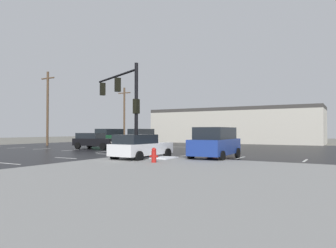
{
  "coord_description": "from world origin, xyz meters",
  "views": [
    {
      "loc": [
        16.24,
        -20.66,
        1.85
      ],
      "look_at": [
        0.44,
        6.9,
        2.51
      ],
      "focal_mm": 33.51,
      "sensor_mm": 36.0,
      "label": 1
    }
  ],
  "objects_px": {
    "traffic_signal_mast": "(124,96)",
    "suv_tan": "(141,137)",
    "sedan_red": "(220,140)",
    "utility_pole_distant": "(124,114)",
    "utility_pole_far": "(48,107)",
    "suv_blue": "(215,142)",
    "suv_green": "(110,137)",
    "sedan_white": "(141,146)",
    "fire_hydrant": "(154,155)",
    "sedan_black": "(95,140)"
  },
  "relations": [
    {
      "from": "sedan_red",
      "to": "suv_green",
      "type": "relative_size",
      "value": 0.94
    },
    {
      "from": "sedan_white",
      "to": "utility_pole_distant",
      "type": "bearing_deg",
      "value": 42.0
    },
    {
      "from": "traffic_signal_mast",
      "to": "utility_pole_distant",
      "type": "height_order",
      "value": "utility_pole_distant"
    },
    {
      "from": "suv_blue",
      "to": "utility_pole_far",
      "type": "xyz_separation_m",
      "value": [
        -24.45,
        6.97,
        3.64
      ]
    },
    {
      "from": "suv_green",
      "to": "utility_pole_distant",
      "type": "bearing_deg",
      "value": 23.98
    },
    {
      "from": "sedan_black",
      "to": "suv_green",
      "type": "height_order",
      "value": "suv_green"
    },
    {
      "from": "suv_green",
      "to": "sedan_white",
      "type": "distance_m",
      "value": 19.75
    },
    {
      "from": "traffic_signal_mast",
      "to": "sedan_red",
      "type": "bearing_deg",
      "value": -66.04
    },
    {
      "from": "traffic_signal_mast",
      "to": "suv_green",
      "type": "height_order",
      "value": "traffic_signal_mast"
    },
    {
      "from": "suv_blue",
      "to": "sedan_red",
      "type": "distance_m",
      "value": 14.58
    },
    {
      "from": "sedan_red",
      "to": "utility_pole_distant",
      "type": "height_order",
      "value": "utility_pole_distant"
    },
    {
      "from": "sedan_red",
      "to": "sedan_white",
      "type": "bearing_deg",
      "value": 5.44
    },
    {
      "from": "suv_blue",
      "to": "suv_green",
      "type": "height_order",
      "value": "same"
    },
    {
      "from": "traffic_signal_mast",
      "to": "suv_blue",
      "type": "bearing_deg",
      "value": -130.89
    },
    {
      "from": "fire_hydrant",
      "to": "sedan_black",
      "type": "bearing_deg",
      "value": 144.21
    },
    {
      "from": "traffic_signal_mast",
      "to": "sedan_black",
      "type": "height_order",
      "value": "traffic_signal_mast"
    },
    {
      "from": "traffic_signal_mast",
      "to": "suv_blue",
      "type": "height_order",
      "value": "traffic_signal_mast"
    },
    {
      "from": "sedan_black",
      "to": "fire_hydrant",
      "type": "bearing_deg",
      "value": -40.71
    },
    {
      "from": "traffic_signal_mast",
      "to": "utility_pole_far",
      "type": "relative_size",
      "value": 0.65
    },
    {
      "from": "suv_tan",
      "to": "sedan_white",
      "type": "relative_size",
      "value": 1.05
    },
    {
      "from": "fire_hydrant",
      "to": "suv_tan",
      "type": "xyz_separation_m",
      "value": [
        -13.46,
        18.25,
        0.55
      ]
    },
    {
      "from": "suv_green",
      "to": "sedan_white",
      "type": "bearing_deg",
      "value": -135.85
    },
    {
      "from": "fire_hydrant",
      "to": "utility_pole_distant",
      "type": "distance_m",
      "value": 31.01
    },
    {
      "from": "sedan_black",
      "to": "sedan_red",
      "type": "height_order",
      "value": "same"
    },
    {
      "from": "utility_pole_distant",
      "to": "sedan_black",
      "type": "bearing_deg",
      "value": -62.99
    },
    {
      "from": "suv_tan",
      "to": "sedan_black",
      "type": "bearing_deg",
      "value": -176.82
    },
    {
      "from": "sedan_red",
      "to": "utility_pole_far",
      "type": "bearing_deg",
      "value": -68.91
    },
    {
      "from": "fire_hydrant",
      "to": "sedan_black",
      "type": "xyz_separation_m",
      "value": [
        -12.94,
        9.33,
        0.32
      ]
    },
    {
      "from": "suv_blue",
      "to": "sedan_red",
      "type": "xyz_separation_m",
      "value": [
        -4.85,
        13.75,
        -0.24
      ]
    },
    {
      "from": "suv_blue",
      "to": "suv_green",
      "type": "relative_size",
      "value": 1.0
    },
    {
      "from": "traffic_signal_mast",
      "to": "fire_hydrant",
      "type": "height_order",
      "value": "traffic_signal_mast"
    },
    {
      "from": "suv_green",
      "to": "suv_tan",
      "type": "bearing_deg",
      "value": -49.68
    },
    {
      "from": "utility_pole_distant",
      "to": "traffic_signal_mast",
      "type": "bearing_deg",
      "value": -52.25
    },
    {
      "from": "sedan_red",
      "to": "suv_tan",
      "type": "bearing_deg",
      "value": -87.01
    },
    {
      "from": "sedan_white",
      "to": "utility_pole_distant",
      "type": "xyz_separation_m",
      "value": [
        -17.89,
        21.44,
        3.5
      ]
    },
    {
      "from": "traffic_signal_mast",
      "to": "suv_green",
      "type": "xyz_separation_m",
      "value": [
        -12.52,
        13.27,
        -3.03
      ]
    },
    {
      "from": "suv_blue",
      "to": "sedan_red",
      "type": "bearing_deg",
      "value": 17.57
    },
    {
      "from": "fire_hydrant",
      "to": "utility_pole_far",
      "type": "relative_size",
      "value": 0.09
    },
    {
      "from": "sedan_red",
      "to": "utility_pole_far",
      "type": "height_order",
      "value": "utility_pole_far"
    },
    {
      "from": "sedan_white",
      "to": "utility_pole_far",
      "type": "height_order",
      "value": "utility_pole_far"
    },
    {
      "from": "suv_blue",
      "to": "suv_tan",
      "type": "bearing_deg",
      "value": 46.25
    },
    {
      "from": "suv_tan",
      "to": "sedan_white",
      "type": "bearing_deg",
      "value": -145.55
    },
    {
      "from": "traffic_signal_mast",
      "to": "suv_green",
      "type": "distance_m",
      "value": 18.49
    },
    {
      "from": "sedan_black",
      "to": "sedan_white",
      "type": "distance_m",
      "value": 13.08
    },
    {
      "from": "suv_green",
      "to": "utility_pole_distant",
      "type": "xyz_separation_m",
      "value": [
        -3.71,
        7.7,
        3.26
      ]
    },
    {
      "from": "fire_hydrant",
      "to": "suv_green",
      "type": "relative_size",
      "value": 0.16
    },
    {
      "from": "traffic_signal_mast",
      "to": "suv_tan",
      "type": "bearing_deg",
      "value": -32.47
    },
    {
      "from": "suv_tan",
      "to": "sedan_white",
      "type": "xyz_separation_m",
      "value": [
        11.28,
        -16.36,
        -0.24
      ]
    },
    {
      "from": "suv_blue",
      "to": "traffic_signal_mast",
      "type": "bearing_deg",
      "value": 110.9
    },
    {
      "from": "fire_hydrant",
      "to": "sedan_red",
      "type": "relative_size",
      "value": 0.17
    }
  ]
}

